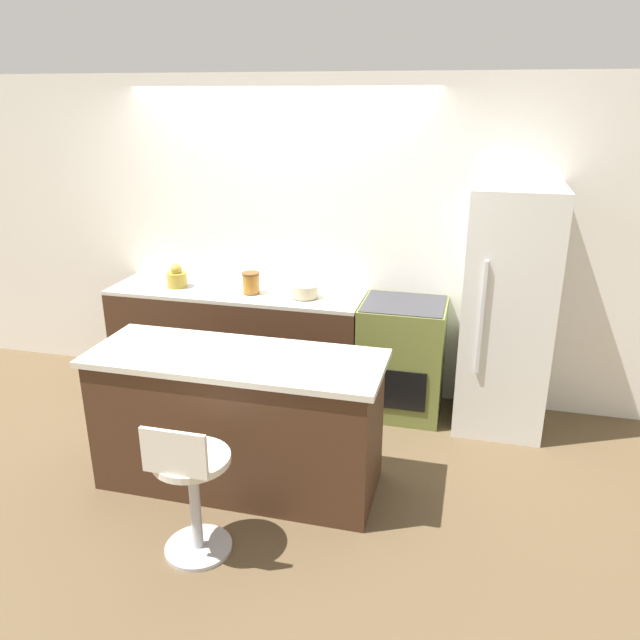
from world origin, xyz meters
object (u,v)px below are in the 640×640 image
at_px(kettle, 177,278).
at_px(oven_range, 402,358).
at_px(mixing_bowl, 305,291).
at_px(stool_chair, 191,487).
at_px(refrigerator, 506,312).

bearing_deg(kettle, oven_range, 1.11).
distance_m(kettle, mixing_bowl, 1.11).
bearing_deg(mixing_bowl, stool_chair, -92.96).
bearing_deg(stool_chair, refrigerator, 49.93).
relative_size(refrigerator, mixing_bowl, 8.77).
height_order(refrigerator, stool_chair, refrigerator).
xyz_separation_m(kettle, mixing_bowl, (1.11, 0.00, -0.03)).
distance_m(oven_range, stool_chair, 2.17).
height_order(kettle, mixing_bowl, kettle).
distance_m(refrigerator, kettle, 2.65).
bearing_deg(oven_range, mixing_bowl, -177.33).
relative_size(refrigerator, stool_chair, 2.13).
height_order(refrigerator, mixing_bowl, refrigerator).
distance_m(refrigerator, mixing_bowl, 1.55).
relative_size(oven_range, stool_chair, 1.06).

